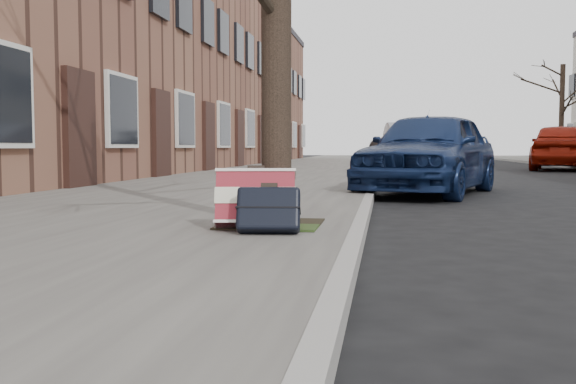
# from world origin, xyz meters

# --- Properties ---
(ground) EXTENTS (120.00, 120.00, 0.00)m
(ground) POSITION_xyz_m (0.00, 0.00, 0.00)
(ground) COLOR black
(ground) RESTS_ON ground
(near_sidewalk) EXTENTS (5.00, 70.00, 0.12)m
(near_sidewalk) POSITION_xyz_m (-3.70, 15.00, 0.06)
(near_sidewalk) COLOR slate
(near_sidewalk) RESTS_ON ground
(house_near) EXTENTS (6.80, 40.00, 7.00)m
(house_near) POSITION_xyz_m (-9.60, 16.00, 3.50)
(house_near) COLOR brown
(house_near) RESTS_ON ground
(dirt_patch) EXTENTS (0.85, 0.85, 0.02)m
(dirt_patch) POSITION_xyz_m (-2.00, 1.20, 0.13)
(dirt_patch) COLOR black
(dirt_patch) RESTS_ON near_sidewalk
(suitcase_red) EXTENTS (0.68, 0.45, 0.49)m
(suitcase_red) POSITION_xyz_m (-2.07, 0.87, 0.37)
(suitcase_red) COLOR maroon
(suitcase_red) RESTS_ON near_sidewalk
(suitcase_navy) EXTENTS (0.51, 0.33, 0.38)m
(suitcase_navy) POSITION_xyz_m (-1.92, 0.63, 0.31)
(suitcase_navy) COLOR black
(suitcase_navy) RESTS_ON near_sidewalk
(car_near_front) EXTENTS (2.89, 4.47, 1.42)m
(car_near_front) POSITION_xyz_m (-0.29, 6.79, 0.71)
(car_near_front) COLOR #12224A
(car_near_front) RESTS_ON ground
(car_near_mid) EXTENTS (1.93, 4.52, 1.45)m
(car_near_mid) POSITION_xyz_m (-0.22, 13.03, 0.72)
(car_near_mid) COLOR #B9BBC1
(car_near_mid) RESTS_ON ground
(car_near_back) EXTENTS (3.69, 5.85, 1.50)m
(car_near_back) POSITION_xyz_m (-0.03, 22.15, 0.75)
(car_near_back) COLOR #3E3E43
(car_near_back) RESTS_ON ground
(car_far_back) EXTENTS (3.04, 5.04, 1.61)m
(car_far_back) POSITION_xyz_m (4.92, 19.07, 0.80)
(car_far_back) COLOR maroon
(car_far_back) RESTS_ON ground
(tree_far_c) EXTENTS (0.23, 0.23, 4.58)m
(tree_far_c) POSITION_xyz_m (7.20, 27.95, 2.41)
(tree_far_c) COLOR black
(tree_far_c) RESTS_ON far_sidewalk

